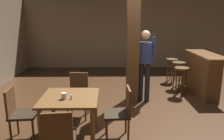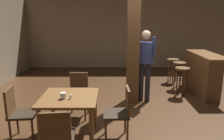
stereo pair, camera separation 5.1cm
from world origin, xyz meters
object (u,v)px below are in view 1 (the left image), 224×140
object	(u,v)px
chair_north	(78,92)
bar_stool_far	(172,64)
bar_stool_mid	(178,68)
dining_table	(70,104)
chair_east	(121,111)
standing_person	(145,61)
salt_shaker	(71,97)
chair_south	(59,137)
bar_counter	(200,73)
bar_stool_near	(181,74)
chair_west	(19,111)
napkin_cup	(64,96)

from	to	relation	value
chair_north	bar_stool_far	bearing A→B (deg)	43.10
bar_stool_mid	dining_table	bearing A→B (deg)	-134.58
chair_east	standing_person	world-z (taller)	standing_person
salt_shaker	bar_stool_far	bearing A→B (deg)	53.04
dining_table	chair_south	world-z (taller)	chair_south
salt_shaker	standing_person	xyz separation A→B (m)	(1.45, 1.78, 0.22)
chair_north	chair_east	distance (m)	1.23
standing_person	bar_counter	xyz separation A→B (m)	(1.63, 0.63, -0.46)
chair_south	bar_stool_mid	bearing A→B (deg)	53.05
chair_south	bar_stool_near	world-z (taller)	chair_south
chair_north	standing_person	size ratio (longest dim) A/B	0.52
chair_north	bar_stool_far	world-z (taller)	chair_north
chair_east	bar_stool_mid	distance (m)	3.27
chair_north	bar_stool_near	size ratio (longest dim) A/B	1.20
chair_south	bar_stool_mid	xyz separation A→B (m)	(2.66, 3.53, 0.07)
chair_east	bar_stool_near	xyz separation A→B (m)	(1.69, 2.12, 0.06)
chair_south	chair_north	xyz separation A→B (m)	(0.02, 1.72, 0.00)
salt_shaker	bar_stool_far	xyz separation A→B (m)	(2.60, 3.45, -0.23)
chair_west	salt_shaker	bearing A→B (deg)	-5.15
bar_stool_mid	bar_counter	bearing A→B (deg)	-40.60
chair_west	chair_north	xyz separation A→B (m)	(0.86, 0.91, 0.00)
chair_south	chair_north	world-z (taller)	same
standing_person	bar_stool_far	world-z (taller)	standing_person
bar_stool_far	standing_person	bearing A→B (deg)	-124.34
bar_stool_far	chair_west	bearing A→B (deg)	-135.94
chair_east	bar_stool_near	world-z (taller)	chair_east
napkin_cup	bar_stool_near	xyz separation A→B (m)	(2.61, 2.19, -0.23)
chair_west	chair_east	xyz separation A→B (m)	(1.69, 0.00, 0.00)
chair_west	chair_south	xyz separation A→B (m)	(0.84, -0.81, 0.00)
chair_north	bar_stool_near	world-z (taller)	chair_north
dining_table	bar_counter	bearing A→B (deg)	36.21
napkin_cup	salt_shaker	world-z (taller)	napkin_cup
bar_stool_near	bar_stool_mid	size ratio (longest dim) A/B	0.98
chair_south	chair_west	bearing A→B (deg)	136.17
dining_table	bar_counter	xyz separation A→B (m)	(3.12, 2.29, -0.07)
dining_table	chair_south	xyz separation A→B (m)	(-0.01, -0.84, -0.11)
salt_shaker	standing_person	size ratio (longest dim) A/B	0.04
chair_west	chair_south	distance (m)	1.16
bar_counter	bar_stool_mid	distance (m)	0.62
salt_shaker	bar_stool_mid	bearing A→B (deg)	47.10
chair_north	bar_stool_mid	bearing A→B (deg)	34.52
chair_west	salt_shaker	distance (m)	0.93
bar_counter	bar_stool_mid	bearing A→B (deg)	139.40
bar_counter	bar_stool_near	bearing A→B (deg)	-160.93
chair_south	bar_counter	size ratio (longest dim) A/B	0.55
chair_east	napkin_cup	xyz separation A→B (m)	(-0.92, -0.07, 0.29)
chair_east	bar_counter	world-z (taller)	bar_counter
chair_south	bar_stool_mid	distance (m)	4.42
chair_east	bar_stool_far	size ratio (longest dim) A/B	1.21
chair_south	bar_stool_near	bearing A→B (deg)	49.00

